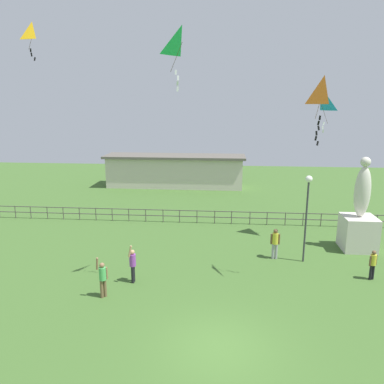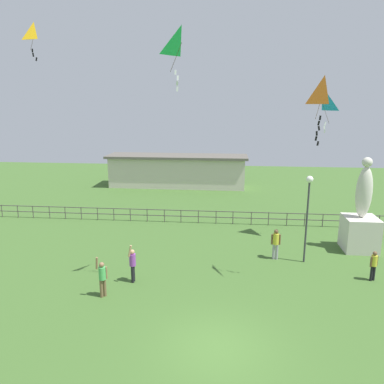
{
  "view_description": "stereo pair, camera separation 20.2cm",
  "coord_description": "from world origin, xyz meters",
  "px_view_note": "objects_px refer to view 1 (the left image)",
  "views": [
    {
      "loc": [
        0.04,
        -11.52,
        8.36
      ],
      "look_at": [
        -1.47,
        5.65,
        4.28
      ],
      "focal_mm": 34.85,
      "sensor_mm": 36.0,
      "label": 1
    },
    {
      "loc": [
        0.24,
        -11.5,
        8.36
      ],
      "look_at": [
        -1.47,
        5.65,
        4.28
      ],
      "focal_mm": 34.85,
      "sensor_mm": 36.0,
      "label": 2
    }
  ],
  "objects_px": {
    "person_3": "(275,242)",
    "kite_1": "(182,44)",
    "person_0": "(373,263)",
    "kite_2": "(323,92)",
    "person_2": "(133,263)",
    "statue_monument": "(359,223)",
    "kite_3": "(33,33)",
    "lamppost": "(307,201)",
    "person_1": "(103,277)",
    "kite_0": "(320,101)"
  },
  "relations": [
    {
      "from": "kite_0",
      "to": "lamppost",
      "type": "bearing_deg",
      "value": -107.51
    },
    {
      "from": "statue_monument",
      "to": "kite_2",
      "type": "relative_size",
      "value": 1.85
    },
    {
      "from": "person_1",
      "to": "person_2",
      "type": "xyz_separation_m",
      "value": [
        0.97,
        1.51,
        0.01
      ]
    },
    {
      "from": "person_3",
      "to": "person_2",
      "type": "bearing_deg",
      "value": -154.29
    },
    {
      "from": "person_2",
      "to": "kite_2",
      "type": "xyz_separation_m",
      "value": [
        8.41,
        0.74,
        7.87
      ]
    },
    {
      "from": "kite_0",
      "to": "kite_3",
      "type": "height_order",
      "value": "kite_3"
    },
    {
      "from": "kite_1",
      "to": "kite_2",
      "type": "height_order",
      "value": "kite_1"
    },
    {
      "from": "person_0",
      "to": "lamppost",
      "type": "bearing_deg",
      "value": 146.53
    },
    {
      "from": "lamppost",
      "to": "person_1",
      "type": "xyz_separation_m",
      "value": [
        -9.61,
        -4.7,
        -2.46
      ]
    },
    {
      "from": "person_2",
      "to": "kite_2",
      "type": "bearing_deg",
      "value": 5.01
    },
    {
      "from": "person_2",
      "to": "kite_0",
      "type": "distance_m",
      "value": 13.95
    },
    {
      "from": "person_3",
      "to": "kite_0",
      "type": "xyz_separation_m",
      "value": [
        2.58,
        3.14,
        7.55
      ]
    },
    {
      "from": "kite_1",
      "to": "kite_2",
      "type": "bearing_deg",
      "value": 11.19
    },
    {
      "from": "statue_monument",
      "to": "kite_3",
      "type": "bearing_deg",
      "value": -178.09
    },
    {
      "from": "lamppost",
      "to": "person_2",
      "type": "xyz_separation_m",
      "value": [
        -8.64,
        -3.19,
        -2.45
      ]
    },
    {
      "from": "statue_monument",
      "to": "kite_3",
      "type": "distance_m",
      "value": 21.19
    },
    {
      "from": "kite_0",
      "to": "kite_3",
      "type": "xyz_separation_m",
      "value": [
        -15.97,
        -1.89,
        3.56
      ]
    },
    {
      "from": "person_2",
      "to": "person_3",
      "type": "relative_size",
      "value": 1.13
    },
    {
      "from": "lamppost",
      "to": "kite_2",
      "type": "relative_size",
      "value": 1.6
    },
    {
      "from": "lamppost",
      "to": "kite_3",
      "type": "height_order",
      "value": "kite_3"
    },
    {
      "from": "statue_monument",
      "to": "lamppost",
      "type": "distance_m",
      "value": 4.47
    },
    {
      "from": "person_3",
      "to": "kite_2",
      "type": "xyz_separation_m",
      "value": [
        1.29,
        -2.69,
        7.85
      ]
    },
    {
      "from": "kite_2",
      "to": "kite_0",
      "type": "bearing_deg",
      "value": 77.46
    },
    {
      "from": "person_1",
      "to": "kite_2",
      "type": "height_order",
      "value": "kite_2"
    },
    {
      "from": "person_0",
      "to": "kite_2",
      "type": "relative_size",
      "value": 0.51
    },
    {
      "from": "person_2",
      "to": "kite_2",
      "type": "relative_size",
      "value": 0.65
    },
    {
      "from": "person_2",
      "to": "kite_1",
      "type": "xyz_separation_m",
      "value": [
        2.48,
        -0.44,
        9.71
      ]
    },
    {
      "from": "person_2",
      "to": "person_3",
      "type": "xyz_separation_m",
      "value": [
        7.12,
        3.43,
        0.02
      ]
    },
    {
      "from": "person_0",
      "to": "person_2",
      "type": "xyz_separation_m",
      "value": [
        -11.52,
        -1.28,
        0.11
      ]
    },
    {
      "from": "kite_1",
      "to": "person_2",
      "type": "bearing_deg",
      "value": 169.99
    },
    {
      "from": "kite_0",
      "to": "kite_2",
      "type": "height_order",
      "value": "kite_2"
    },
    {
      "from": "person_0",
      "to": "kite_1",
      "type": "bearing_deg",
      "value": -169.23
    },
    {
      "from": "person_0",
      "to": "kite_0",
      "type": "distance_m",
      "value": 9.49
    },
    {
      "from": "statue_monument",
      "to": "kite_1",
      "type": "relative_size",
      "value": 2.24
    },
    {
      "from": "person_0",
      "to": "kite_2",
      "type": "bearing_deg",
      "value": -170.01
    },
    {
      "from": "lamppost",
      "to": "kite_0",
      "type": "xyz_separation_m",
      "value": [
        1.07,
        3.38,
        5.11
      ]
    },
    {
      "from": "lamppost",
      "to": "kite_0",
      "type": "bearing_deg",
      "value": 72.49
    },
    {
      "from": "lamppost",
      "to": "person_1",
      "type": "distance_m",
      "value": 10.98
    },
    {
      "from": "kite_1",
      "to": "kite_2",
      "type": "relative_size",
      "value": 0.82
    },
    {
      "from": "statue_monument",
      "to": "lamppost",
      "type": "bearing_deg",
      "value": -149.02
    },
    {
      "from": "person_3",
      "to": "kite_1",
      "type": "height_order",
      "value": "kite_1"
    },
    {
      "from": "person_3",
      "to": "kite_1",
      "type": "bearing_deg",
      "value": -140.24
    },
    {
      "from": "person_0",
      "to": "kite_2",
      "type": "xyz_separation_m",
      "value": [
        -3.11,
        -0.55,
        7.98
      ]
    },
    {
      "from": "lamppost",
      "to": "kite_0",
      "type": "height_order",
      "value": "kite_0"
    },
    {
      "from": "person_2",
      "to": "kite_0",
      "type": "xyz_separation_m",
      "value": [
        9.71,
        6.57,
        7.56
      ]
    },
    {
      "from": "person_3",
      "to": "kite_3",
      "type": "height_order",
      "value": "kite_3"
    },
    {
      "from": "statue_monument",
      "to": "kite_2",
      "type": "distance_m",
      "value": 9.32
    },
    {
      "from": "statue_monument",
      "to": "person_2",
      "type": "xyz_separation_m",
      "value": [
        -12.15,
        -5.3,
        -0.66
      ]
    },
    {
      "from": "kite_3",
      "to": "statue_monument",
      "type": "bearing_deg",
      "value": 1.91
    },
    {
      "from": "kite_1",
      "to": "kite_3",
      "type": "xyz_separation_m",
      "value": [
        -8.74,
        5.12,
        1.41
      ]
    }
  ]
}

